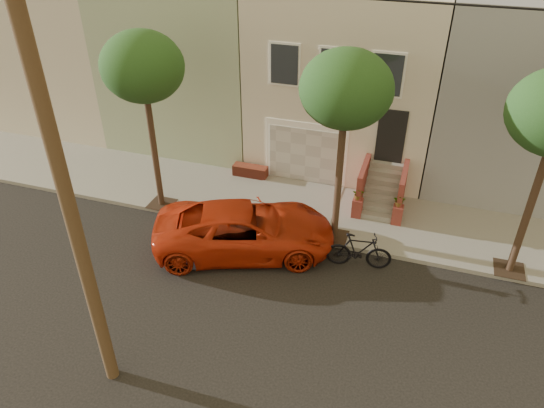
% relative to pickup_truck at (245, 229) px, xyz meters
% --- Properties ---
extents(ground, '(90.00, 90.00, 0.00)m').
position_rel_pickup_truck_xyz_m(ground, '(1.66, -2.51, -0.80)').
color(ground, black).
rests_on(ground, ground).
extents(sidewalk, '(40.00, 3.70, 0.15)m').
position_rel_pickup_truck_xyz_m(sidewalk, '(1.66, 2.84, -0.72)').
color(sidewalk, gray).
rests_on(sidewalk, ground).
extents(house_row, '(33.10, 11.70, 7.00)m').
position_rel_pickup_truck_xyz_m(house_row, '(1.66, 8.68, 2.85)').
color(house_row, beige).
rests_on(house_row, sidewalk).
extents(tree_left, '(2.70, 2.57, 6.30)m').
position_rel_pickup_truck_xyz_m(tree_left, '(-3.84, 1.39, 4.46)').
color(tree_left, '#2D2116').
rests_on(tree_left, sidewalk).
extents(tree_mid, '(2.70, 2.57, 6.30)m').
position_rel_pickup_truck_xyz_m(tree_mid, '(2.66, 1.39, 4.46)').
color(tree_mid, '#2D2116').
rests_on(tree_mid, sidewalk).
extents(pickup_truck, '(6.32, 4.48, 1.60)m').
position_rel_pickup_truck_xyz_m(pickup_truck, '(0.00, 0.00, 0.00)').
color(pickup_truck, red).
rests_on(pickup_truck, ground).
extents(motorcycle, '(2.09, 0.85, 1.22)m').
position_rel_pickup_truck_xyz_m(motorcycle, '(3.66, 0.27, -0.19)').
color(motorcycle, black).
rests_on(motorcycle, ground).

